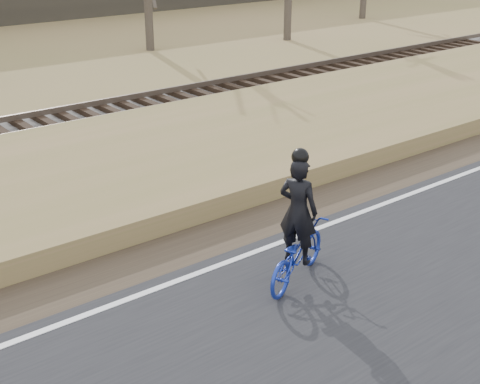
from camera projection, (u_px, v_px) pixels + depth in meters
ground at (328, 234)px, 12.18m from camera, size 120.00×120.00×0.00m
road at (443, 289)px, 10.36m from camera, size 120.00×6.00×0.06m
edge_line at (320, 228)px, 12.31m from camera, size 120.00×0.12×0.01m
shoulder at (284, 212)px, 13.05m from camera, size 120.00×1.60×0.04m
embankment at (196, 161)px, 15.15m from camera, size 120.00×5.00×0.44m
ballast at (116, 123)px, 17.91m from camera, size 120.00×3.00×0.45m
railroad at (115, 112)px, 17.79m from camera, size 120.00×2.40×0.29m
cyclist at (297, 241)px, 10.28m from camera, size 1.90×1.28×2.20m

